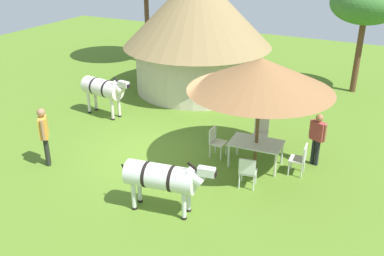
{
  "coord_description": "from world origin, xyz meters",
  "views": [
    {
      "loc": [
        6.15,
        -9.92,
        6.18
      ],
      "look_at": [
        0.98,
        0.25,
        1.0
      ],
      "focal_mm": 40.37,
      "sensor_mm": 36.0,
      "label": 1
    }
  ],
  "objects_px": {
    "patio_dining_table": "(256,145)",
    "zebra_nearest_camera": "(103,89)",
    "patio_chair_near_lawn": "(301,158)",
    "zebra_by_umbrella": "(163,178)",
    "acacia_tree_far_lawn": "(366,4)",
    "shade_umbrella": "(261,74)",
    "patio_chair_west_end": "(248,170)",
    "patio_chair_near_hut": "(216,140)",
    "standing_watcher": "(44,131)",
    "thatched_hut": "(197,28)",
    "guest_beside_umbrella": "(317,135)",
    "patio_chair_east_end": "(261,131)"
  },
  "relations": [
    {
      "from": "guest_beside_umbrella",
      "to": "zebra_by_umbrella",
      "type": "xyz_separation_m",
      "value": [
        -2.74,
        -3.99,
        -0.02
      ]
    },
    {
      "from": "patio_dining_table",
      "to": "guest_beside_umbrella",
      "type": "xyz_separation_m",
      "value": [
        1.51,
        0.85,
        0.28
      ]
    },
    {
      "from": "acacia_tree_far_lawn",
      "to": "guest_beside_umbrella",
      "type": "bearing_deg",
      "value": -90.41
    },
    {
      "from": "patio_chair_west_end",
      "to": "standing_watcher",
      "type": "xyz_separation_m",
      "value": [
        -5.6,
        -1.42,
        0.53
      ]
    },
    {
      "from": "thatched_hut",
      "to": "zebra_nearest_camera",
      "type": "height_order",
      "value": "thatched_hut"
    },
    {
      "from": "patio_chair_near_hut",
      "to": "standing_watcher",
      "type": "xyz_separation_m",
      "value": [
        -4.12,
        -2.7,
        0.53
      ]
    },
    {
      "from": "patio_chair_near_hut",
      "to": "acacia_tree_far_lawn",
      "type": "bearing_deg",
      "value": 161.64
    },
    {
      "from": "shade_umbrella",
      "to": "acacia_tree_far_lawn",
      "type": "relative_size",
      "value": 0.88
    },
    {
      "from": "patio_chair_east_end",
      "to": "guest_beside_umbrella",
      "type": "xyz_separation_m",
      "value": [
        1.78,
        -0.4,
        0.42
      ]
    },
    {
      "from": "zebra_nearest_camera",
      "to": "zebra_by_umbrella",
      "type": "distance_m",
      "value": 6.54
    },
    {
      "from": "patio_chair_near_lawn",
      "to": "patio_chair_east_end",
      "type": "relative_size",
      "value": 1.0
    },
    {
      "from": "patio_dining_table",
      "to": "zebra_by_umbrella",
      "type": "bearing_deg",
      "value": -111.4
    },
    {
      "from": "patio_dining_table",
      "to": "patio_chair_west_end",
      "type": "height_order",
      "value": "patio_chair_west_end"
    },
    {
      "from": "patio_chair_west_end",
      "to": "patio_chair_near_lawn",
      "type": "xyz_separation_m",
      "value": [
        1.06,
        1.33,
        0.0
      ]
    },
    {
      "from": "patio_chair_near_lawn",
      "to": "patio_dining_table",
      "type": "bearing_deg",
      "value": 90.0
    },
    {
      "from": "patio_dining_table",
      "to": "zebra_nearest_camera",
      "type": "bearing_deg",
      "value": 170.0
    },
    {
      "from": "thatched_hut",
      "to": "guest_beside_umbrella",
      "type": "relative_size",
      "value": 3.89
    },
    {
      "from": "patio_chair_near_lawn",
      "to": "zebra_by_umbrella",
      "type": "xyz_separation_m",
      "value": [
        -2.5,
        -3.22,
        0.4
      ]
    },
    {
      "from": "shade_umbrella",
      "to": "patio_chair_west_end",
      "type": "distance_m",
      "value": 2.57
    },
    {
      "from": "patio_chair_west_end",
      "to": "zebra_nearest_camera",
      "type": "relative_size",
      "value": 0.4
    },
    {
      "from": "patio_chair_near_lawn",
      "to": "zebra_nearest_camera",
      "type": "height_order",
      "value": "zebra_nearest_camera"
    },
    {
      "from": "patio_chair_near_lawn",
      "to": "patio_chair_east_end",
      "type": "bearing_deg",
      "value": 49.2
    },
    {
      "from": "thatched_hut",
      "to": "standing_watcher",
      "type": "distance_m",
      "value": 8.14
    },
    {
      "from": "patio_dining_table",
      "to": "zebra_nearest_camera",
      "type": "height_order",
      "value": "zebra_nearest_camera"
    },
    {
      "from": "shade_umbrella",
      "to": "patio_chair_west_end",
      "type": "relative_size",
      "value": 4.42
    },
    {
      "from": "patio_chair_east_end",
      "to": "patio_chair_near_hut",
      "type": "bearing_deg",
      "value": 38.43
    },
    {
      "from": "shade_umbrella",
      "to": "standing_watcher",
      "type": "xyz_separation_m",
      "value": [
        -5.39,
        -2.67,
        -1.7
      ]
    },
    {
      "from": "zebra_nearest_camera",
      "to": "thatched_hut",
      "type": "bearing_deg",
      "value": 164.75
    },
    {
      "from": "patio_chair_east_end",
      "to": "patio_chair_near_lawn",
      "type": "bearing_deg",
      "value": 130.8
    },
    {
      "from": "standing_watcher",
      "to": "zebra_by_umbrella",
      "type": "distance_m",
      "value": 4.19
    },
    {
      "from": "patio_chair_west_end",
      "to": "standing_watcher",
      "type": "height_order",
      "value": "standing_watcher"
    },
    {
      "from": "patio_chair_west_end",
      "to": "patio_chair_near_lawn",
      "type": "bearing_deg",
      "value": 41.96
    },
    {
      "from": "zebra_nearest_camera",
      "to": "shade_umbrella",
      "type": "bearing_deg",
      "value": 87.37
    },
    {
      "from": "patio_dining_table",
      "to": "zebra_nearest_camera",
      "type": "relative_size",
      "value": 0.67
    },
    {
      "from": "standing_watcher",
      "to": "patio_chair_near_lawn",
      "type": "bearing_deg",
      "value": 72.0
    },
    {
      "from": "guest_beside_umbrella",
      "to": "zebra_nearest_camera",
      "type": "height_order",
      "value": "guest_beside_umbrella"
    },
    {
      "from": "patio_dining_table",
      "to": "patio_chair_near_lawn",
      "type": "relative_size",
      "value": 1.69
    },
    {
      "from": "patio_chair_near_hut",
      "to": "standing_watcher",
      "type": "height_order",
      "value": "standing_watcher"
    },
    {
      "from": "zebra_by_umbrella",
      "to": "acacia_tree_far_lawn",
      "type": "bearing_deg",
      "value": 157.2
    },
    {
      "from": "shade_umbrella",
      "to": "patio_chair_near_hut",
      "type": "relative_size",
      "value": 4.42
    },
    {
      "from": "patio_chair_west_end",
      "to": "zebra_nearest_camera",
      "type": "xyz_separation_m",
      "value": [
        -6.42,
        2.35,
        0.51
      ]
    },
    {
      "from": "thatched_hut",
      "to": "guest_beside_umbrella",
      "type": "bearing_deg",
      "value": -36.33
    },
    {
      "from": "patio_chair_near_lawn",
      "to": "acacia_tree_far_lawn",
      "type": "height_order",
      "value": "acacia_tree_far_lawn"
    },
    {
      "from": "zebra_by_umbrella",
      "to": "acacia_tree_far_lawn",
      "type": "relative_size",
      "value": 0.53
    },
    {
      "from": "zebra_by_umbrella",
      "to": "acacia_tree_far_lawn",
      "type": "distance_m",
      "value": 11.79
    },
    {
      "from": "zebra_nearest_camera",
      "to": "patio_chair_near_lawn",
      "type": "bearing_deg",
      "value": 89.63
    },
    {
      "from": "patio_dining_table",
      "to": "zebra_by_umbrella",
      "type": "height_order",
      "value": "zebra_by_umbrella"
    },
    {
      "from": "thatched_hut",
      "to": "patio_chair_near_lawn",
      "type": "relative_size",
      "value": 6.8
    },
    {
      "from": "patio_chair_near_hut",
      "to": "zebra_nearest_camera",
      "type": "bearing_deg",
      "value": -100.97
    },
    {
      "from": "patio_chair_near_hut",
      "to": "acacia_tree_far_lawn",
      "type": "xyz_separation_m",
      "value": [
        2.84,
        7.96,
        3.11
      ]
    }
  ]
}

